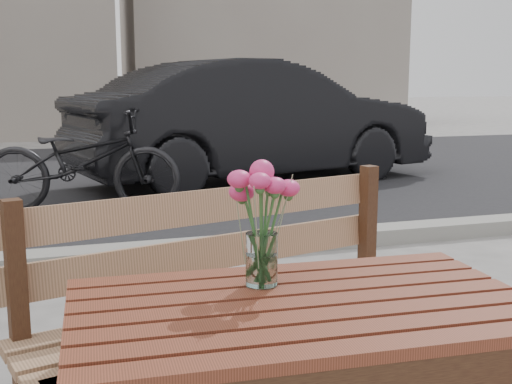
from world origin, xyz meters
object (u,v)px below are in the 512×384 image
main_vase (262,208)px  parked_car (255,122)px  main_table (302,345)px  bicycle (81,161)px

main_vase → parked_car: size_ratio=0.08×
main_table → bicycle: 4.83m
main_vase → parked_car: parked_car is taller
main_table → parked_car: 6.36m
main_table → bicycle: bearing=97.1°
main_table → main_vase: size_ratio=3.50×
main_table → bicycle: size_ratio=0.63×
main_table → main_vase: bearing=114.9°
main_vase → bicycle: (-0.27, 4.67, -0.43)m
parked_car → bicycle: bearing=107.6°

